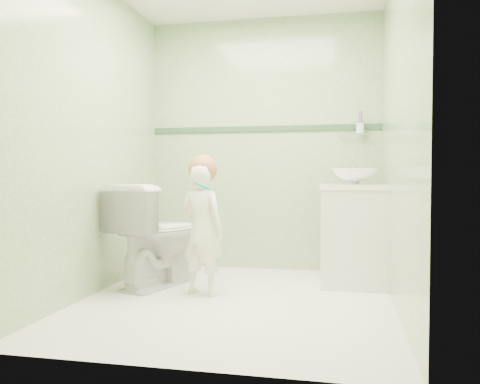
# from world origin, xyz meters

# --- Properties ---
(ground) EXTENTS (2.50, 2.50, 0.00)m
(ground) POSITION_xyz_m (0.00, 0.00, 0.00)
(ground) COLOR white
(ground) RESTS_ON ground
(room_shell) EXTENTS (2.50, 2.54, 2.40)m
(room_shell) POSITION_xyz_m (0.00, 0.00, 1.20)
(room_shell) COLOR #8CAD7B
(room_shell) RESTS_ON ground
(trim_stripe) EXTENTS (2.20, 0.02, 0.05)m
(trim_stripe) POSITION_xyz_m (0.00, 1.24, 1.35)
(trim_stripe) COLOR #2E4F35
(trim_stripe) RESTS_ON room_shell
(vanity) EXTENTS (0.52, 0.50, 0.80)m
(vanity) POSITION_xyz_m (0.84, 0.70, 0.40)
(vanity) COLOR silver
(vanity) RESTS_ON ground
(counter) EXTENTS (0.54, 0.52, 0.04)m
(counter) POSITION_xyz_m (0.84, 0.70, 0.81)
(counter) COLOR white
(counter) RESTS_ON vanity
(basin) EXTENTS (0.37, 0.37, 0.13)m
(basin) POSITION_xyz_m (0.84, 0.70, 0.89)
(basin) COLOR white
(basin) RESTS_ON counter
(faucet) EXTENTS (0.03, 0.13, 0.18)m
(faucet) POSITION_xyz_m (0.84, 0.89, 0.97)
(faucet) COLOR silver
(faucet) RESTS_ON counter
(cup_holder) EXTENTS (0.26, 0.07, 0.21)m
(cup_holder) POSITION_xyz_m (0.89, 1.18, 1.33)
(cup_holder) COLOR silver
(cup_holder) RESTS_ON room_shell
(toilet) EXTENTS (0.69, 0.92, 0.84)m
(toilet) POSITION_xyz_m (-0.74, 0.36, 0.42)
(toilet) COLOR white
(toilet) RESTS_ON ground
(toddler) EXTENTS (0.41, 0.32, 0.99)m
(toddler) POSITION_xyz_m (-0.29, 0.15, 0.49)
(toddler) COLOR white
(toddler) RESTS_ON ground
(hair_cap) EXTENTS (0.22, 0.22, 0.22)m
(hair_cap) POSITION_xyz_m (-0.29, 0.18, 0.95)
(hair_cap) COLOR #AC673E
(hair_cap) RESTS_ON toddler
(teal_toothbrush) EXTENTS (0.11, 0.14, 0.08)m
(teal_toothbrush) POSITION_xyz_m (-0.25, 0.01, 0.83)
(teal_toothbrush) COLOR #059A91
(teal_toothbrush) RESTS_ON toddler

